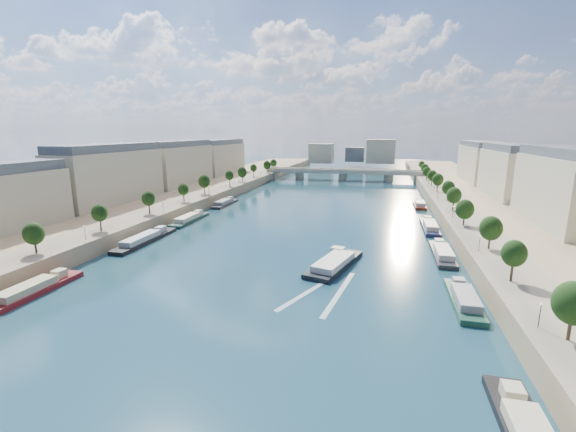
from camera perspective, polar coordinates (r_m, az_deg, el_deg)
The scene contains 17 objects.
ground at distance 163.76m, azimuth 3.76°, elevation 0.12°, with size 700.00×700.00×0.00m, color #0B2A32.
quay_left at distance 189.25m, azimuth -18.23°, elevation 1.97°, with size 44.00×520.00×5.00m, color #9E8460.
quay_right at distance 166.87m, azimuth 28.91°, elevation -0.33°, with size 44.00×520.00×5.00m, color #9E8460.
pave_left at distance 181.36m, azimuth -14.25°, elevation 2.60°, with size 14.00×520.00×0.10m, color gray.
pave_right at distance 163.04m, azimuth 23.92°, elevation 0.81°, with size 14.00×520.00×0.10m, color gray.
trees_left at distance 181.36m, azimuth -13.49°, elevation 4.37°, with size 4.80×268.80×8.26m.
trees_right at distance 171.53m, azimuth 22.87°, elevation 3.28°, with size 4.80×268.80×8.26m.
lamps_left at distance 170.12m, azimuth -14.53°, elevation 2.88°, with size 0.36×200.36×4.28m.
lamps_right at distance 166.68m, azimuth 22.20°, elevation 2.15°, with size 0.36×200.36×4.28m.
buildings_left at distance 204.41m, azimuth -19.84°, elevation 6.55°, with size 16.00×226.00×23.20m.
buildings_right at distance 179.93m, azimuth 32.42°, elevation 4.62°, with size 16.00×226.00×23.20m.
skyline at distance 378.40m, azimuth 10.22°, elevation 9.24°, with size 79.00×42.00×22.00m.
bridge at distance 281.91m, azimuth 8.15°, elevation 6.29°, with size 112.00×12.00×8.15m.
tour_barge at distance 103.03m, azimuth 6.89°, elevation -6.99°, with size 13.44×25.90×3.58m.
wake at distance 87.94m, azimuth 5.50°, elevation -11.07°, with size 14.37×25.90×0.04m.
moored_barges_left at distance 142.25m, azimuth -17.65°, elevation -2.02°, with size 5.00×129.27×3.60m.
moored_barges_right at distance 119.26m, azimuth 21.87°, elevation -5.12°, with size 5.00×167.85×3.60m.
Camera 1 is at (27.67, -57.53, 35.16)m, focal length 24.00 mm.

